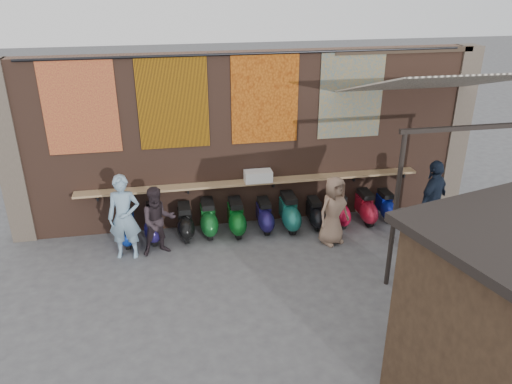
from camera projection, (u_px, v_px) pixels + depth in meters
ground at (274, 278)px, 9.91m from camera, size 70.00×70.00×0.00m
brick_wall at (250, 140)px, 11.51m from camera, size 10.00×0.40×4.00m
pier_left at (10, 154)px, 10.63m from camera, size 0.50×0.50×4.00m
pier_right at (455, 128)px, 12.40m from camera, size 0.50×0.50×4.00m
eating_counter at (253, 182)px, 11.55m from camera, size 8.00×0.32×0.05m
shelf_box at (258, 176)px, 11.48m from camera, size 0.63×0.33×0.25m
tapestry_redgold at (80, 107)px, 10.29m from camera, size 1.50×0.02×2.00m
tapestry_sun at (173, 103)px, 10.62m from camera, size 1.50×0.02×2.00m
tapestry_orange at (265, 99)px, 10.96m from camera, size 1.50×0.02×2.00m
tapestry_multi at (351, 95)px, 11.30m from camera, size 1.50×0.02×2.00m
hang_rail at (251, 54)px, 10.50m from camera, size 9.50×0.06×0.06m
scooter_stool_0 at (127, 228)px, 11.02m from camera, size 0.35×0.78×0.75m
scooter_stool_1 at (153, 224)px, 11.16m from camera, size 0.38×0.84×0.80m
scooter_stool_2 at (185, 222)px, 11.25m from camera, size 0.36×0.81×0.77m
scooter_stool_3 at (208, 218)px, 11.39m from camera, size 0.38×0.84×0.80m
scooter_stool_4 at (236, 218)px, 11.43m from camera, size 0.38×0.84×0.80m
scooter_stool_5 at (264, 216)px, 11.58m from camera, size 0.35×0.77×0.73m
scooter_stool_6 at (289, 213)px, 11.63m from camera, size 0.40×0.88×0.84m
scooter_stool_7 at (315, 213)px, 11.76m from camera, size 0.32×0.71×0.68m
scooter_stool_8 at (339, 210)px, 11.86m from camera, size 0.36×0.80×0.76m
scooter_stool_9 at (366, 207)px, 11.97m from camera, size 0.36×0.80×0.76m
scooter_stool_10 at (385, 206)px, 12.13m from camera, size 0.33×0.73×0.69m
diner_left at (124, 217)px, 10.30m from camera, size 0.72×0.52×1.84m
diner_right at (158, 221)px, 10.47m from camera, size 0.85×0.73×1.53m
shopper_navy at (432, 200)px, 11.01m from camera, size 1.16×1.01×1.88m
shopper_grey at (474, 243)px, 9.38m from camera, size 1.17×0.69×1.77m
shopper_tan at (333, 211)px, 10.89m from camera, size 0.90×0.75×1.57m
stall_sign at (463, 251)px, 7.02m from camera, size 1.17×0.34×0.50m
stall_shelf at (452, 308)px, 7.41m from camera, size 2.04×0.63×0.06m
awning_canvas at (439, 83)px, 9.87m from camera, size 3.20×3.28×0.97m
awning_ledger at (405, 50)px, 11.13m from camera, size 3.30×0.08×0.12m
awning_header at (480, 127)px, 8.71m from camera, size 3.00×0.08×0.08m
awning_post_left at (395, 212)px, 9.09m from camera, size 0.09×0.09×3.10m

